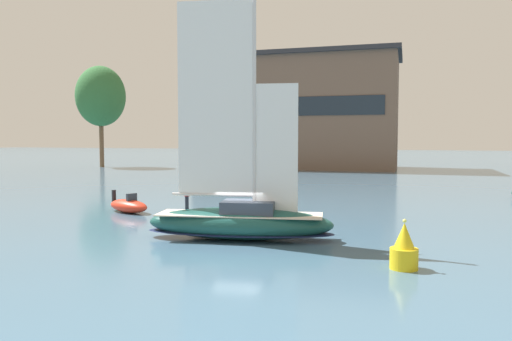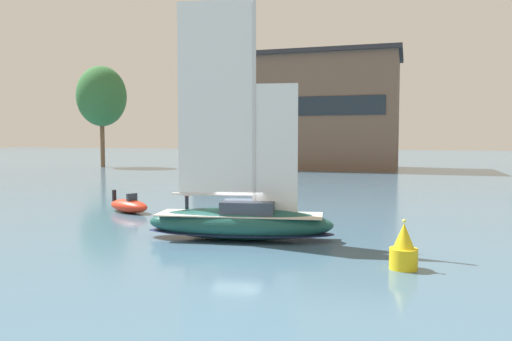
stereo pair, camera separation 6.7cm
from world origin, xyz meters
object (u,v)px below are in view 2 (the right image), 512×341
at_px(sailboat_main, 240,219).
at_px(channel_buoy, 404,249).
at_px(motor_tender, 129,206).
at_px(tree_shore_center, 102,96).

relative_size(sailboat_main, channel_buoy, 6.64).
bearing_deg(motor_tender, channel_buoy, -28.60).
distance_m(sailboat_main, motor_tender, 12.62).
bearing_deg(motor_tender, sailboat_main, -31.86).
bearing_deg(channel_buoy, sailboat_main, 155.91).
bearing_deg(tree_shore_center, sailboat_main, -50.33).
height_order(sailboat_main, motor_tender, sailboat_main).
xyz_separation_m(motor_tender, channel_buoy, (19.06, -10.39, 0.34)).
xyz_separation_m(tree_shore_center, channel_buoy, (53.33, -57.96, -12.00)).
xyz_separation_m(tree_shore_center, motor_tender, (34.27, -47.58, -12.34)).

